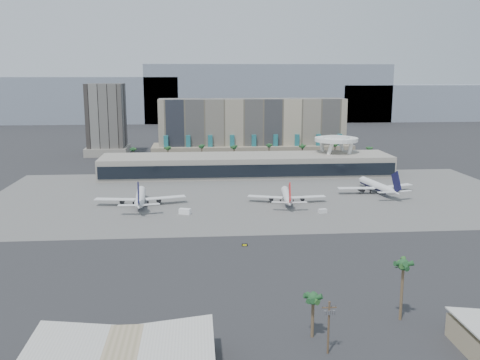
{
  "coord_description": "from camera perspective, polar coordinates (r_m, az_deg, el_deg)",
  "views": [
    {
      "loc": [
        -29.58,
        -199.76,
        59.37
      ],
      "look_at": [
        -9.77,
        40.0,
        11.2
      ],
      "focal_mm": 40.0,
      "sensor_mm": 36.0,
      "label": 1
    }
  ],
  "objects": [
    {
      "name": "service_vehicle_b",
      "position": [
        233.85,
        8.8,
        -3.29
      ],
      "size": [
        3.9,
        2.75,
        1.82
      ],
      "primitive_type": "cube",
      "rotation": [
        0.0,
        0.0,
        0.22
      ],
      "color": "silver",
      "rests_on": "ground"
    },
    {
      "name": "taxiway_sign",
      "position": [
        188.06,
        0.5,
        -6.94
      ],
      "size": [
        1.99,
        0.34,
        0.9
      ],
      "rotation": [
        0.0,
        0.0,
        0.01
      ],
      "color": "black",
      "rests_on": "ground"
    },
    {
      "name": "near_palm_b",
      "position": [
        136.22,
        17.0,
        -9.24
      ],
      "size": [
        6.0,
        6.0,
        15.61
      ],
      "color": "brown",
      "rests_on": "ground"
    },
    {
      "name": "hotel",
      "position": [
        378.66,
        1.31,
        4.86
      ],
      "size": [
        140.0,
        30.0,
        42.0
      ],
      "color": "tan",
      "rests_on": "ground"
    },
    {
      "name": "airliner_centre",
      "position": [
        249.6,
        5.02,
        -1.71
      ],
      "size": [
        36.57,
        37.79,
        13.05
      ],
      "rotation": [
        0.0,
        0.0,
        -0.1
      ],
      "color": "white",
      "rests_on": "ground"
    },
    {
      "name": "mountain_ridge",
      "position": [
        672.86,
        0.18,
        8.81
      ],
      "size": [
        680.0,
        60.0,
        70.0
      ],
      "color": "gray",
      "rests_on": "ground"
    },
    {
      "name": "palm_row",
      "position": [
        350.12,
        1.32,
        3.29
      ],
      "size": [
        157.8,
        2.8,
        13.1
      ],
      "color": "brown",
      "rests_on": "ground"
    },
    {
      "name": "apron_pad",
      "position": [
        263.24,
        1.85,
        -1.71
      ],
      "size": [
        260.0,
        130.0,
        0.06
      ],
      "primitive_type": "cube",
      "color": "#5B5B59",
      "rests_on": "ground"
    },
    {
      "name": "terminal",
      "position": [
        315.46,
        0.72,
        1.68
      ],
      "size": [
        170.0,
        32.5,
        14.5
      ],
      "color": "#ABA496",
      "rests_on": "ground"
    },
    {
      "name": "airliner_right",
      "position": [
        277.28,
        14.44,
        -0.63
      ],
      "size": [
        40.47,
        41.98,
        14.58
      ],
      "rotation": [
        0.0,
        0.0,
        0.17
      ],
      "color": "white",
      "rests_on": "ground"
    },
    {
      "name": "near_palm_a",
      "position": [
        125.22,
        7.8,
        -13.0
      ],
      "size": [
        6.0,
        6.0,
        10.82
      ],
      "color": "brown",
      "rests_on": "ground"
    },
    {
      "name": "utility_pole",
      "position": [
        119.31,
        9.46,
        -14.8
      ],
      "size": [
        3.2,
        0.85,
        12.0
      ],
      "color": "#4C3826",
      "rests_on": "ground"
    },
    {
      "name": "airliner_left",
      "position": [
        247.97,
        -10.58,
        -1.84
      ],
      "size": [
        41.6,
        42.92,
        14.81
      ],
      "rotation": [
        0.0,
        0.0,
        0.07
      ],
      "color": "white",
      "rests_on": "ground"
    },
    {
      "name": "office_tower",
      "position": [
        406.71,
        -14.03,
        5.85
      ],
      "size": [
        30.0,
        30.0,
        52.0
      ],
      "color": "black",
      "rests_on": "ground"
    },
    {
      "name": "ground",
      "position": [
        210.48,
        3.56,
        -5.08
      ],
      "size": [
        900.0,
        900.0,
        0.0
      ],
      "primitive_type": "plane",
      "color": "#232326",
      "rests_on": "ground"
    },
    {
      "name": "saucer_structure",
      "position": [
        329.44,
        10.22,
        4.01
      ],
      "size": [
        26.0,
        26.0,
        21.89
      ],
      "color": "white",
      "rests_on": "ground"
    },
    {
      "name": "service_vehicle_a",
      "position": [
        230.49,
        -5.89,
        -3.36
      ],
      "size": [
        5.45,
        4.02,
        2.4
      ],
      "primitive_type": "cube",
      "rotation": [
        0.0,
        0.0,
        -0.37
      ],
      "color": "white",
      "rests_on": "ground"
    }
  ]
}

